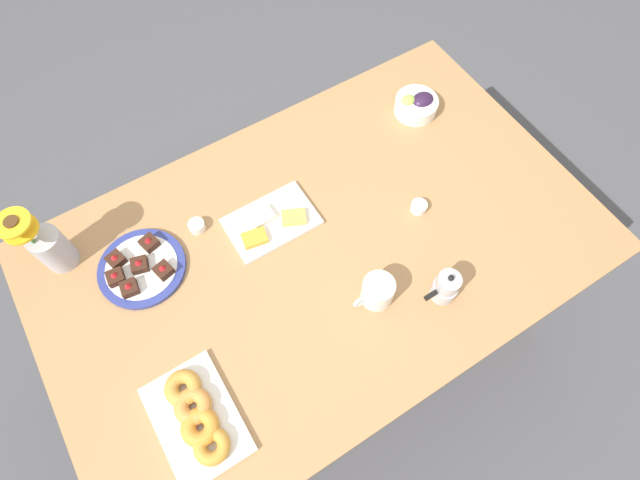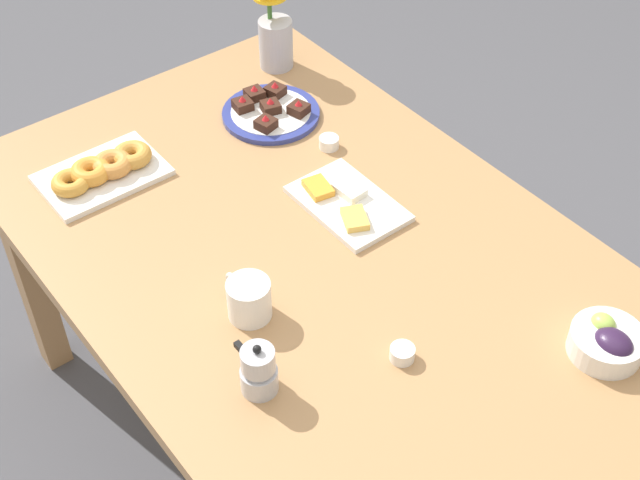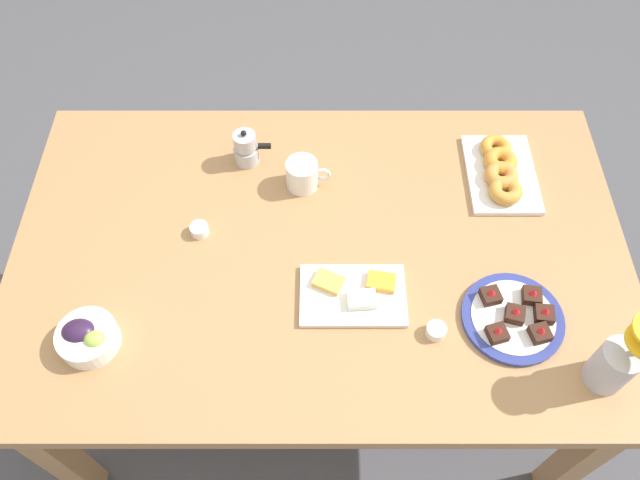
% 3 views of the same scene
% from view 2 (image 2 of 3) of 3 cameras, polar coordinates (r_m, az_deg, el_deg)
% --- Properties ---
extents(ground_plane, '(6.00, 6.00, 0.00)m').
position_cam_2_polar(ground_plane, '(2.46, 0.00, -13.17)').
color(ground_plane, '#4C4C51').
extents(dining_table, '(1.60, 1.00, 0.74)m').
position_cam_2_polar(dining_table, '(1.95, 0.00, -2.66)').
color(dining_table, '#A87A4C').
rests_on(dining_table, ground_plane).
extents(coffee_mug, '(0.12, 0.09, 0.09)m').
position_cam_2_polar(coffee_mug, '(1.74, -4.59, -3.75)').
color(coffee_mug, white).
rests_on(coffee_mug, dining_table).
extents(grape_bowl, '(0.14, 0.14, 0.07)m').
position_cam_2_polar(grape_bowl, '(1.77, 17.90, -6.21)').
color(grape_bowl, white).
rests_on(grape_bowl, dining_table).
extents(cheese_platter, '(0.26, 0.17, 0.03)m').
position_cam_2_polar(cheese_platter, '(1.99, 1.70, 2.42)').
color(cheese_platter, white).
rests_on(cheese_platter, dining_table).
extents(croissant_platter, '(0.19, 0.28, 0.05)m').
position_cam_2_polar(croissant_platter, '(2.11, -13.74, 4.34)').
color(croissant_platter, white).
rests_on(croissant_platter, dining_table).
extents(jam_cup_honey, '(0.05, 0.05, 0.03)m').
position_cam_2_polar(jam_cup_honey, '(1.69, 5.29, -7.21)').
color(jam_cup_honey, white).
rests_on(jam_cup_honey, dining_table).
extents(jam_cup_berry, '(0.05, 0.05, 0.03)m').
position_cam_2_polar(jam_cup_berry, '(2.15, 0.58, 6.28)').
color(jam_cup_berry, white).
rests_on(jam_cup_berry, dining_table).
extents(dessert_plate, '(0.25, 0.25, 0.05)m').
position_cam_2_polar(dessert_plate, '(2.26, -3.19, 8.19)').
color(dessert_plate, navy).
rests_on(dessert_plate, dining_table).
extents(flower_vase, '(0.11, 0.10, 0.25)m').
position_cam_2_polar(flower_vase, '(2.41, -2.90, 12.84)').
color(flower_vase, '#B2B2BC').
rests_on(flower_vase, dining_table).
extents(moka_pot, '(0.11, 0.07, 0.12)m').
position_cam_2_polar(moka_pot, '(1.62, -3.96, -8.35)').
color(moka_pot, '#B7B7BC').
rests_on(moka_pot, dining_table).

